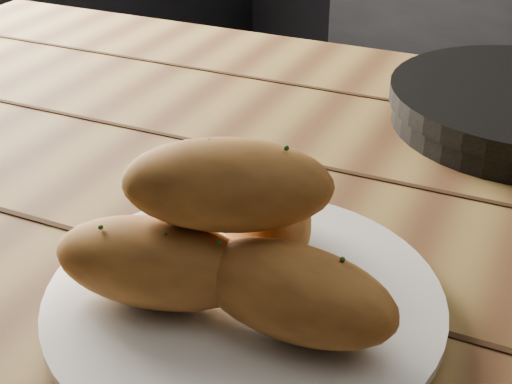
# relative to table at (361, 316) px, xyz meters

# --- Properties ---
(table) EXTENTS (1.61, 0.97, 0.75)m
(table) POSITION_rel_table_xyz_m (0.00, 0.00, 0.00)
(table) COLOR olive
(table) RESTS_ON ground
(plate) EXTENTS (0.29, 0.29, 0.02)m
(plate) POSITION_rel_table_xyz_m (-0.05, -0.14, 0.10)
(plate) COLOR white
(plate) RESTS_ON table
(bread_rolls) EXTENTS (0.25, 0.21, 0.12)m
(bread_rolls) POSITION_rel_table_xyz_m (-0.06, -0.14, 0.15)
(bread_rolls) COLOR #CA8338
(bread_rolls) RESTS_ON plate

